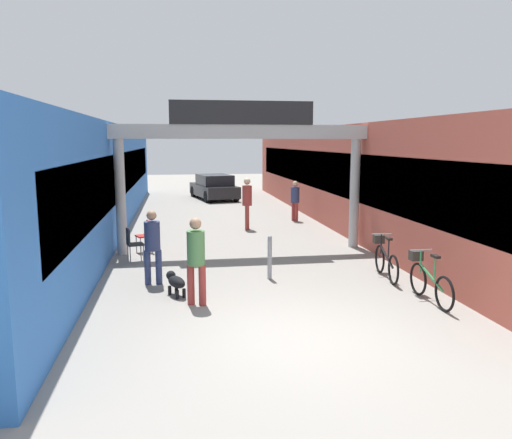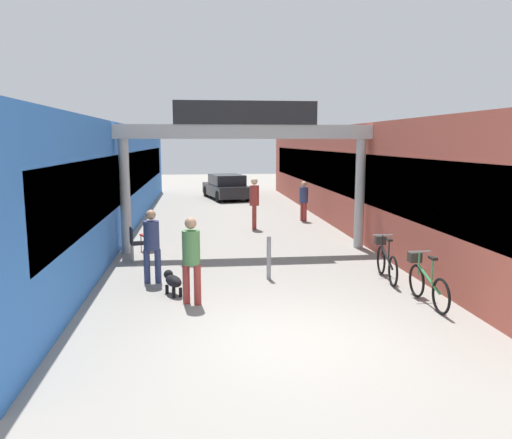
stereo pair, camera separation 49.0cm
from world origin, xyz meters
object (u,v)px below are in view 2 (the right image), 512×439
Objects in this scene: pedestrian_carrying_crate at (254,200)px; cafe_chair_red_farther at (151,232)px; pedestrian_companion at (152,242)px; cafe_chair_black_nearer at (135,241)px; bicycle_green_nearest at (426,281)px; pedestrian_with_dog at (191,255)px; bicycle_black_second at (386,260)px; pedestrian_elderly_walking at (304,199)px; dog_on_leash at (172,281)px; bollard_post_metal at (269,257)px; parked_car_black at (226,187)px.

pedestrian_carrying_crate is 4.65m from cafe_chair_red_farther.
cafe_chair_black_nearer is at bearing 106.26° from pedestrian_companion.
bicycle_green_nearest is 7.84m from cafe_chair_red_farther.
pedestrian_with_dog reaches higher than bicycle_black_second.
pedestrian_elderly_walking is 7.25m from cafe_chair_red_farther.
pedestrian_with_dog is 1.08× the size of pedestrian_elderly_walking.
pedestrian_elderly_walking reaches higher than bicycle_green_nearest.
pedestrian_with_dog is 1.02m from dog_on_leash.
dog_on_leash is at bearing -79.27° from cafe_chair_red_farther.
pedestrian_elderly_walking is 1.77× the size of cafe_chair_black_nearer.
dog_on_leash is at bearing 167.02° from bicycle_green_nearest.
bollard_post_metal is (2.13, 0.94, 0.22)m from dog_on_leash.
parked_car_black is (-0.46, 9.60, -0.42)m from pedestrian_carrying_crate.
pedestrian_companion is 2.26m from cafe_chair_black_nearer.
pedestrian_companion reaches higher than cafe_chair_black_nearer.
pedestrian_carrying_crate is 1.09× the size of bicycle_green_nearest.
cafe_chair_red_farther reaches higher than dog_on_leash.
pedestrian_carrying_crate is at bearing 105.49° from bicycle_green_nearest.
parked_car_black is (2.55, 16.13, -0.29)m from pedestrian_companion.
cafe_chair_red_farther is at bearing -138.81° from pedestrian_elderly_walking.
pedestrian_with_dog is 1.01× the size of bicycle_green_nearest.
pedestrian_elderly_walking is 0.37× the size of parked_car_black.
bicycle_green_nearest is at bearing -88.57° from pedestrian_elderly_walking.
dog_on_leash is at bearing -108.74° from pedestrian_carrying_crate.
parked_car_black reaches higher than cafe_chair_red_farther.
pedestrian_companion is 0.89× the size of pedestrian_carrying_crate.
pedestrian_elderly_walking is (4.25, 9.67, -0.08)m from pedestrian_with_dog.
pedestrian_elderly_walking is at bearing 90.92° from bicycle_black_second.
parked_car_black is at bearing 99.40° from bicycle_black_second.
bollard_post_metal is at bearing 42.66° from pedestrian_with_dog.
parked_car_black reaches higher than cafe_chair_black_nearer.
dog_on_leash is (-0.40, 0.65, -0.68)m from pedestrian_with_dog.
pedestrian_carrying_crate is 9.62m from parked_car_black.
pedestrian_with_dog is 1.01× the size of bicycle_black_second.
bicycle_green_nearest is (2.38, -8.57, -0.63)m from pedestrian_carrying_crate.
pedestrian_elderly_walking is 8.37m from bicycle_black_second.
cafe_chair_black_nearer is at bearing 145.18° from bicycle_green_nearest.
pedestrian_with_dog is 8.37m from pedestrian_carrying_crate.
parked_car_black is (-2.71, 16.38, 0.21)m from bicycle_black_second.
bicycle_black_second is at bearing -89.08° from pedestrian_elderly_walking.
bollard_post_metal is 1.14× the size of cafe_chair_red_farther.
bicycle_green_nearest is at bearing -34.82° from cafe_chair_black_nearer.
pedestrian_with_dog is at bearing -113.71° from pedestrian_elderly_walking.
pedestrian_companion is 1.85× the size of cafe_chair_red_farther.
dog_on_leash is 0.16× the size of parked_car_black.
bicycle_black_second is at bearing -71.59° from pedestrian_carrying_crate.
pedestrian_companion reaches higher than parked_car_black.
pedestrian_carrying_crate is at bearing -143.49° from pedestrian_elderly_walking.
pedestrian_carrying_crate reaches higher than dog_on_leash.
pedestrian_carrying_crate reaches higher than bollard_post_metal.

